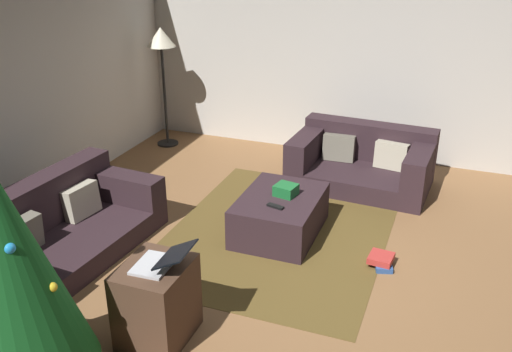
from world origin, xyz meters
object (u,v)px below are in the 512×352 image
Objects in this scene: corner_lamp at (161,46)px; ottoman at (280,215)px; couch_left at (58,229)px; book_stack at (382,260)px; tv_remote at (275,206)px; side_table at (157,302)px; laptop at (162,261)px; gift_box at (286,190)px; couch_right at (363,162)px; christmas_tree at (3,266)px.

ottoman is at bearing -128.76° from corner_lamp.
couch_left reaches higher than book_stack.
tv_remote is at bearing 89.55° from book_stack.
laptop is at bearing -87.18° from side_table.
book_stack is (-0.28, -0.97, -0.38)m from gift_box.
book_stack is (-1.67, -0.50, -0.21)m from couch_right.
book_stack is (1.49, -1.34, -0.24)m from side_table.
gift_box is at bearing 74.64° from couch_right.
couch_left is 1.21× the size of corner_lamp.
couch_right reaches higher than tv_remote.
book_stack is at bearing 110.81° from couch_left.
laptop reaches higher than tv_remote.
side_table is at bearing 78.58° from couch_right.
tv_remote is at bearing -20.78° from christmas_tree.
side_table is at bearing 168.35° from gift_box.
christmas_tree is at bearing 173.12° from tv_remote.
laptop is at bearing -151.11° from corner_lamp.
laptop is at bearing 69.41° from couch_left.
ottoman is 0.55× the size of christmas_tree.
couch_left is 1.55m from side_table.
side_table is 4.07m from corner_lamp.
gift_box is 0.12× the size of corner_lamp.
book_stack is at bearing -106.33° from gift_box.
couch_right is at bearing -2.16° from tv_remote.
couch_right is 5.44× the size of book_stack.
couch_left is 1.95× the size of ottoman.
couch_left is 9.72× the size of gift_box.
book_stack is 0.19× the size of corner_lamp.
tv_remote is 1.55m from side_table.
couch_left is 1.65m from laptop.
side_table is 0.38× the size of corner_lamp.
gift_box reaches higher than ottoman.
ottoman is 3.35× the size of book_stack.
book_stack is (-0.01, -0.98, -0.34)m from tv_remote.
christmas_tree is 1.13× the size of corner_lamp.
side_table is (-0.68, -1.40, 0.05)m from couch_left.
couch_left is 3.16× the size of side_table.
laptop is 0.26× the size of corner_lamp.
gift_box is at bearing -11.65° from side_table.
tv_remote is (-0.28, 0.01, -0.04)m from gift_box.
gift_box is 0.11× the size of christmas_tree.
couch_left reaches higher than tv_remote.
couch_left is at bearing 51.45° from couch_right.
side_table reaches higher than book_stack.
couch_left is at bearing 121.97° from gift_box.
tv_remote reaches higher than book_stack.
tv_remote is 0.27× the size of side_table.
ottoman is 0.62× the size of corner_lamp.
side_table is (0.76, -0.50, -0.64)m from christmas_tree.
christmas_tree is 1.00m from laptop.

